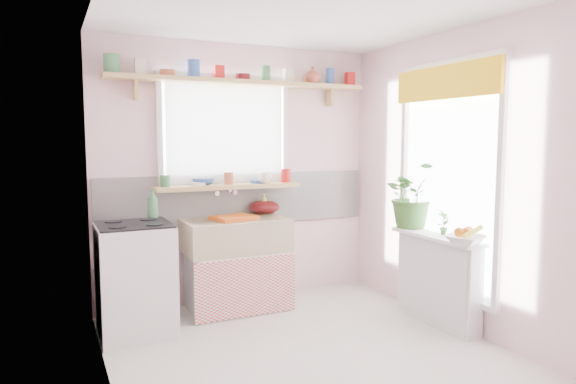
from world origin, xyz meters
name	(u,v)px	position (x,y,z in m)	size (l,w,h in m)	color
room	(336,163)	(0.66, 0.86, 1.37)	(3.20, 3.20, 3.20)	silver
sink_unit	(236,264)	(-0.15, 1.29, 0.43)	(0.95, 0.65, 1.11)	white
cooker	(135,279)	(-1.10, 1.05, 0.46)	(0.58, 0.58, 0.93)	white
radiator_ledge	(437,278)	(1.30, 0.20, 0.40)	(0.22, 0.95, 0.78)	white
windowsill	(229,186)	(-0.15, 1.48, 1.14)	(1.40, 0.22, 0.04)	tan
pine_shelf	(243,83)	(0.00, 1.47, 2.12)	(2.52, 0.24, 0.04)	tan
shelf_crockery	(243,75)	(0.00, 1.47, 2.20)	(2.47, 0.11, 0.12)	#3F7F4C
sill_crockery	(229,178)	(-0.15, 1.48, 1.22)	(1.35, 0.11, 0.12)	#3F7F4C
dish_tray	(234,218)	(-0.17, 1.27, 0.87)	(0.38, 0.28, 0.04)	#CE5212
colander	(264,207)	(0.22, 1.50, 0.92)	(0.30, 0.30, 0.14)	#4F0D10
jade_plant	(413,195)	(1.33, 0.60, 1.08)	(0.54, 0.47, 0.60)	#396729
fruit_bowl	(466,240)	(1.21, -0.20, 0.81)	(0.29, 0.29, 0.07)	white
herb_pot	(444,223)	(1.33, 0.18, 0.88)	(0.11, 0.08, 0.21)	#3B6F2C
soap_bottle_sink	(264,204)	(0.22, 1.50, 0.95)	(0.09, 0.09, 0.20)	#D7EB68
sill_cup	(265,178)	(0.20, 1.42, 1.21)	(0.13, 0.13, 0.11)	white
sill_bowl	(203,181)	(-0.39, 1.54, 1.19)	(0.21, 0.21, 0.07)	#3151A0
shelf_vase	(313,75)	(0.71, 1.41, 2.22)	(0.16, 0.16, 0.16)	#9F4331
cooker_bottle	(153,203)	(-0.91, 1.27, 1.04)	(0.10, 0.10, 0.25)	#458B59
fruit	(466,232)	(1.22, -0.19, 0.87)	(0.20, 0.14, 0.10)	orange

